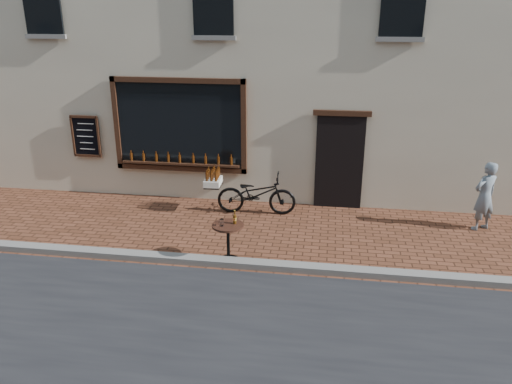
# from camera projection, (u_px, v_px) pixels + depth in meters

# --- Properties ---
(ground) EXTENTS (90.00, 90.00, 0.00)m
(ground) POSITION_uv_depth(u_px,v_px,m) (230.00, 271.00, 9.01)
(ground) COLOR #512B1A
(ground) RESTS_ON ground
(kerb) EXTENTS (90.00, 0.25, 0.12)m
(kerb) POSITION_uv_depth(u_px,v_px,m) (233.00, 263.00, 9.18)
(kerb) COLOR slate
(kerb) RESTS_ON ground
(cargo_bicycle) EXTENTS (2.10, 0.72, 1.01)m
(cargo_bicycle) POSITION_uv_depth(u_px,v_px,m) (255.00, 193.00, 11.40)
(cargo_bicycle) COLOR black
(cargo_bicycle) RESTS_ON ground
(bistro_table) EXTENTS (0.59, 0.59, 1.01)m
(bistro_table) POSITION_uv_depth(u_px,v_px,m) (228.00, 235.00, 9.17)
(bistro_table) COLOR black
(bistro_table) RESTS_ON ground
(pedestrian) EXTENTS (0.65, 0.59, 1.50)m
(pedestrian) POSITION_uv_depth(u_px,v_px,m) (485.00, 196.00, 10.48)
(pedestrian) COLOR slate
(pedestrian) RESTS_ON ground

